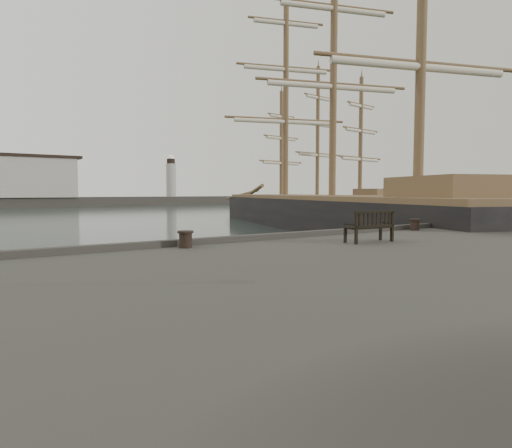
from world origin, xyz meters
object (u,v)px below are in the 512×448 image
at_px(bench, 370,232).
at_px(tall_ship_main, 332,219).
at_px(bollard_left, 186,239).
at_px(bollard_right, 415,225).
at_px(tall_ship_far, 317,210).

height_order(bench, tall_ship_main, tall_ship_main).
relative_size(bollard_left, bollard_right, 1.01).
distance_m(bench, bollard_left, 5.51).
height_order(bollard_right, tall_ship_far, tall_ship_far).
bearing_deg(tall_ship_main, bollard_right, -106.06).
height_order(bench, tall_ship_far, tall_ship_far).
xyz_separation_m(bench, bollard_left, (-5.16, 1.92, -0.06)).
relative_size(bench, bollard_left, 3.54).
height_order(bollard_right, tall_ship_main, tall_ship_main).
distance_m(bollard_left, bollard_right, 9.96).
height_order(bollard_left, bollard_right, bollard_left).
xyz_separation_m(bollard_left, bollard_right, (9.96, -0.03, -0.00)).
bearing_deg(bench, tall_ship_main, 51.30).
xyz_separation_m(bollard_left, tall_ship_far, (35.92, 33.93, -1.08)).
bearing_deg(bollard_right, tall_ship_far, 52.61).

